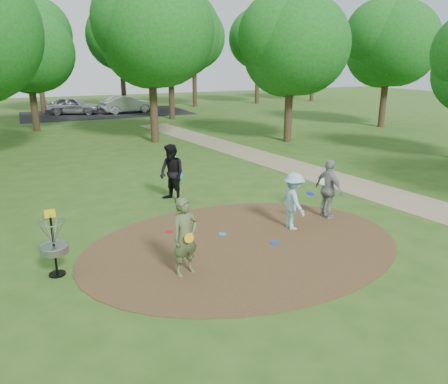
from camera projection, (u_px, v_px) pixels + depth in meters
name	position (u px, v px, depth m)	size (l,w,h in m)	color
ground	(243.00, 245.00, 11.25)	(100.00, 100.00, 0.00)	#2D5119
dirt_clearing	(243.00, 245.00, 11.25)	(8.40, 8.40, 0.02)	#47301C
footpath	(380.00, 193.00, 15.58)	(2.00, 40.00, 0.01)	#8C7A5B
parking_lot	(107.00, 113.00, 38.09)	(14.00, 8.00, 0.01)	black
player_observer_with_disc	(185.00, 237.00, 9.50)	(0.74, 0.59, 1.78)	#4E6238
player_throwing_with_disc	(293.00, 201.00, 12.12)	(1.07, 1.09, 1.62)	#93C7DB
player_walking_with_disc	(172.00, 173.00, 14.43)	(1.03, 1.14, 1.93)	black
player_waiting_with_disc	(329.00, 189.00, 12.93)	(0.57, 1.09, 1.79)	gray
disc_ground_cyan	(222.00, 234.00, 11.88)	(0.22, 0.22, 0.02)	#1988CC
disc_ground_blue	(275.00, 243.00, 11.32)	(0.22, 0.22, 0.02)	blue
disc_ground_red	(169.00, 232.00, 12.04)	(0.22, 0.22, 0.02)	red
car_left	(73.00, 106.00, 37.10)	(1.75, 4.34, 1.48)	#9EA1A5
car_right	(127.00, 104.00, 38.11)	(1.57, 4.50, 1.48)	#B0B5B8
disc_golf_basket	(53.00, 239.00, 9.45)	(0.63, 0.63, 1.54)	black
tree_ring	(181.00, 40.00, 18.97)	(37.25, 45.50, 9.55)	#332316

